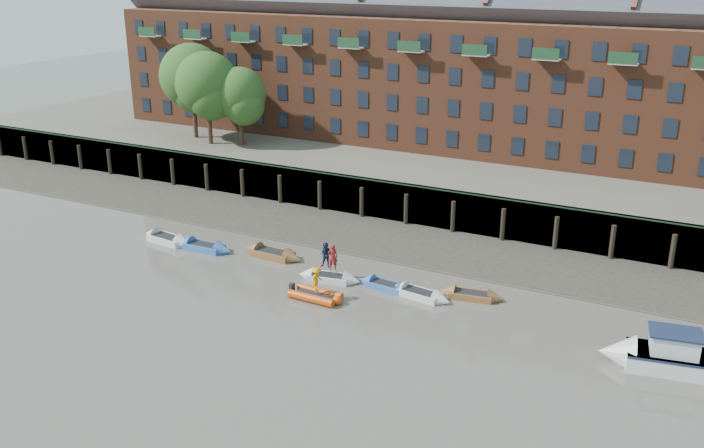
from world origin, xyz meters
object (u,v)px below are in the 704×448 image
Objects in this scene: person_rower_a at (333,257)px; rowboat_2 at (273,254)px; rowboat_1 at (204,247)px; rowboat_6 at (471,295)px; person_rower_b at (326,255)px; rowboat_4 at (386,286)px; rib_tender at (317,296)px; motor_launch at (658,355)px; rowboat_5 at (420,294)px; rowboat_3 at (329,278)px; person_rib_crew at (317,280)px; rowboat_0 at (168,239)px.

rowboat_2 is at bearing -45.27° from person_rower_a.
rowboat_1 is at bearing -165.40° from rowboat_2.
person_rower_b reaches higher than rowboat_6.
rowboat_4 is 5.57m from rowboat_6.
rib_tender is 0.50× the size of motor_launch.
person_rower_a is at bearing -169.13° from rowboat_5.
rowboat_6 is (20.28, 1.13, -0.02)m from rowboat_1.
rowboat_4 is 17.10m from motor_launch.
person_rower_b reaches higher than rowboat_4.
rowboat_5 is 1.26× the size of rib_tender.
rowboat_1 reaches higher than rowboat_5.
rowboat_1 is 20.31m from rowboat_6.
person_rower_a is (-3.65, -0.53, 1.54)m from rowboat_4.
rowboat_5 is at bearing -5.62° from rowboat_3.
rowboat_5 reaches higher than rowboat_6.
person_rib_crew is at bearing -18.63° from rowboat_1.
rowboat_0 reaches higher than rowboat_4.
rowboat_3 reaches higher than rowboat_4.
rowboat_6 is at bearing 17.15° from rowboat_4.
person_rower_a is 0.56m from person_rower_b.
rowboat_6 is (2.96, 1.36, -0.01)m from rowboat_5.
person_rower_b reaches higher than person_rib_crew.
person_rower_a reaches higher than rowboat_4.
rowboat_3 is 0.63× the size of motor_launch.
rowboat_2 reaches higher than rowboat_4.
rib_tender is at bearing -75.45° from person_rib_crew.
person_rower_b is at bearing 138.56° from rowboat_3.
rowboat_2 is 26.72m from motor_launch.
rowboat_6 is 9.90m from person_rower_b.
rowboat_5 is (20.79, -0.21, -0.03)m from rowboat_0.
rib_tender is 3.33m from person_rower_a.
rowboat_1 reaches higher than rib_tender.
rowboat_0 reaches higher than rowboat_3.
motor_launch is at bearing -26.94° from rowboat_6.
rowboat_0 reaches higher than rib_tender.
rowboat_4 is 4.00m from person_rower_a.
rowboat_0 is 2.80× the size of person_rower_a.
rowboat_5 is at bearing 0.31° from rowboat_4.
person_rib_crew reaches higher than rowboat_2.
rowboat_3 is 2.95m from rib_tender.
rowboat_6 is 9.38m from person_rower_a.
person_rib_crew is at bearing -84.15° from person_rower_b.
rowboat_4 is at bearing -0.19° from rowboat_3.
rowboat_3 is 2.56× the size of person_rower_b.
person_rib_crew reaches higher than rowboat_1.
rowboat_3 reaches higher than rowboat_6.
rowboat_5 reaches higher than rib_tender.
person_rower_a is at bearing 4.51° from rowboat_0.
rowboat_1 is at bearing -174.82° from rowboat_4.
person_rower_a is at bearing -4.71° from rowboat_1.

